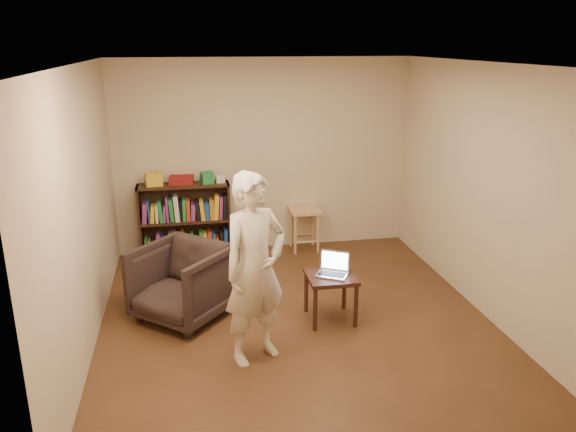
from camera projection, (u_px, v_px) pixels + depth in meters
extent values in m
plane|color=#412814|center=(296.00, 320.00, 5.89)|extent=(4.50, 4.50, 0.00)
plane|color=silver|center=(297.00, 64.00, 5.11)|extent=(4.50, 4.50, 0.00)
plane|color=beige|center=(264.00, 156.00, 7.61)|extent=(4.00, 0.00, 4.00)
plane|color=beige|center=(83.00, 212.00, 5.15)|extent=(0.00, 4.50, 4.50)
plane|color=beige|center=(484.00, 191.00, 5.85)|extent=(0.00, 4.50, 4.50)
cube|color=black|center=(140.00, 223.00, 7.39)|extent=(0.03, 0.30, 1.00)
cube|color=black|center=(229.00, 218.00, 7.60)|extent=(0.03, 0.30, 1.00)
cube|color=black|center=(185.00, 217.00, 7.63)|extent=(1.20, 0.02, 1.00)
cube|color=black|center=(187.00, 254.00, 7.64)|extent=(1.20, 0.30, 0.03)
cube|color=black|center=(185.00, 221.00, 7.49)|extent=(1.14, 0.30, 0.03)
cube|color=black|center=(183.00, 185.00, 7.35)|extent=(1.20, 0.30, 0.03)
cube|color=gold|center=(154.00, 179.00, 7.25)|extent=(0.23, 0.19, 0.17)
cube|color=maroon|center=(181.00, 180.00, 7.35)|extent=(0.33, 0.25, 0.10)
cube|color=#22803A|center=(207.00, 178.00, 7.38)|extent=(0.18, 0.18, 0.15)
cube|color=beige|center=(220.00, 179.00, 7.43)|extent=(0.12, 0.12, 0.09)
cube|color=tan|center=(304.00, 210.00, 7.71)|extent=(0.41, 0.41, 0.04)
cylinder|color=tan|center=(295.00, 235.00, 7.62)|extent=(0.04, 0.04, 0.55)
cylinder|color=tan|center=(318.00, 234.00, 7.68)|extent=(0.04, 0.04, 0.55)
cylinder|color=tan|center=(291.00, 228.00, 7.92)|extent=(0.04, 0.04, 0.55)
cylinder|color=tan|center=(313.00, 226.00, 7.98)|extent=(0.04, 0.04, 0.55)
imported|color=black|center=(182.00, 283.00, 5.83)|extent=(1.21, 1.21, 0.79)
cube|color=black|center=(331.00, 277.00, 5.77)|extent=(0.49, 0.49, 0.04)
cylinder|color=black|center=(315.00, 310.00, 5.61)|extent=(0.04, 0.04, 0.46)
cylinder|color=black|center=(356.00, 306.00, 5.68)|extent=(0.04, 0.04, 0.46)
cylinder|color=black|center=(306.00, 292.00, 6.00)|extent=(0.04, 0.04, 0.46)
cylinder|color=black|center=(344.00, 289.00, 6.08)|extent=(0.04, 0.04, 0.46)
cube|color=#BCBCC1|center=(332.00, 275.00, 5.74)|extent=(0.38, 0.34, 0.02)
cube|color=black|center=(332.00, 274.00, 5.74)|extent=(0.29, 0.23, 0.00)
cube|color=#BCBCC1|center=(335.00, 260.00, 5.81)|extent=(0.28, 0.16, 0.22)
cube|color=#B6C9FF|center=(335.00, 260.00, 5.81)|extent=(0.24, 0.14, 0.18)
imported|color=beige|center=(255.00, 269.00, 4.94)|extent=(0.76, 0.67, 1.75)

